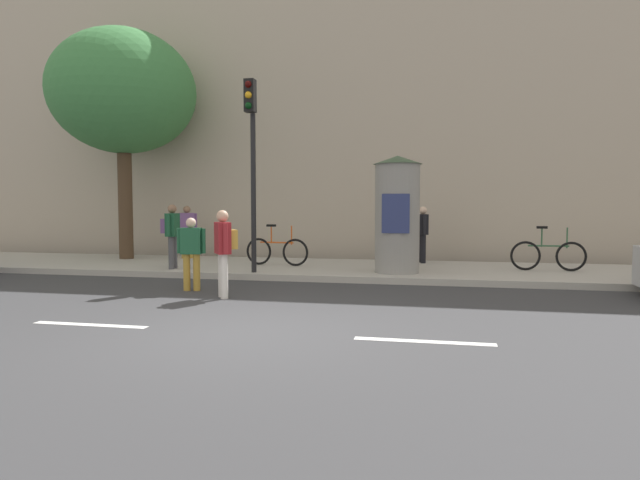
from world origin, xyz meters
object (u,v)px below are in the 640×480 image
Objects in this scene: pedestrian_in_dark_shirt at (192,248)px; pedestrian_tallest at (224,246)px; street_tree at (123,93)px; pedestrian_in_light_jacket at (187,228)px; traffic_light at (252,145)px; bicycle_upright at (548,255)px; poster_column at (397,214)px; pedestrian_near_pole at (422,229)px; pedestrian_with_bag at (172,231)px; bicycle_leaning at (277,251)px.

pedestrian_tallest is (0.98, -0.70, 0.11)m from pedestrian_in_dark_shirt.
street_tree reaches higher than pedestrian_in_light_jacket.
traffic_light is 2.54× the size of bicycle_upright.
traffic_light is 7.63m from bicycle_upright.
pedestrian_in_light_jacket is at bearing 135.73° from traffic_light.
pedestrian_near_pole is at bearing 77.16° from poster_column.
traffic_light reaches higher than pedestrian_with_bag.
pedestrian_near_pole is at bearing 0.81° from pedestrian_in_light_jacket.
traffic_light reaches higher than pedestrian_in_light_jacket.
bicycle_leaning is at bearing 86.08° from traffic_light.
pedestrian_in_dark_shirt is at bearing -46.74° from street_tree.
pedestrian_with_bag is (-2.26, 0.39, -2.06)m from traffic_light.
traffic_light reaches higher than bicycle_leaning.
bicycle_leaning is at bearing -22.89° from pedestrian_in_light_jacket.
pedestrian_with_bag is 0.92× the size of bicycle_leaning.
pedestrian_in_dark_shirt reaches higher than bicycle_leaning.
pedestrian_near_pole is (8.70, 0.58, -3.98)m from street_tree.
traffic_light is 2.84× the size of pedestrian_in_light_jacket.
pedestrian_near_pole is at bearing 58.22° from pedestrian_tallest.
pedestrian_in_light_jacket is at bearing 15.48° from street_tree.
pedestrian_with_bag is 1.04× the size of pedestrian_near_pole.
pedestrian_tallest is at bearing -82.82° from traffic_light.
street_tree is 6.75m from bicycle_leaning.
traffic_light is 0.67× the size of street_tree.
pedestrian_near_pole reaches higher than pedestrian_in_dark_shirt.
traffic_light reaches higher than pedestrian_tallest.
pedestrian_in_light_jacket is (-2.44, 4.92, 0.19)m from pedestrian_in_dark_shirt.
poster_column is at bearing -15.37° from bicycle_leaning.
street_tree reaches higher than pedestrian_tallest.
traffic_light is 2.78× the size of pedestrian_with_bag.
pedestrian_tallest is 1.06× the size of pedestrian_near_pole.
pedestrian_near_pole is (3.54, 5.72, 0.09)m from pedestrian_tallest.
poster_column is 3.88m from bicycle_upright.
pedestrian_in_dark_shirt is 0.92× the size of pedestrian_with_bag.
street_tree is (-4.83, 2.53, 1.90)m from traffic_light.
pedestrian_near_pole is at bearing 23.95° from pedestrian_with_bag.
traffic_light is at bearing -44.27° from pedestrian_in_light_jacket.
bicycle_leaning is at bearing -158.90° from pedestrian_near_pole.
pedestrian_near_pole is (0.53, 2.34, -0.47)m from poster_column.
traffic_light reaches higher than bicycle_upright.
traffic_light reaches higher than pedestrian_near_pole.
pedestrian_in_light_jacket reaches higher than pedestrian_tallest.
pedestrian_in_dark_shirt is at bearing -63.65° from pedestrian_in_light_jacket.
pedestrian_tallest is at bearing -121.78° from pedestrian_near_pole.
traffic_light reaches higher than pedestrian_in_dark_shirt.
bicycle_leaning is (0.11, 1.66, -2.62)m from traffic_light.
pedestrian_in_light_jacket is at bearing -179.19° from pedestrian_near_pole.
pedestrian_tallest is 0.94× the size of bicycle_upright.
traffic_light is 3.41m from pedestrian_tallest.
street_tree is at bearing 152.36° from traffic_light.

